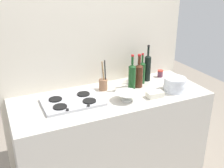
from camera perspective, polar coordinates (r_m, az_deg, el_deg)
name	(u,v)px	position (r m, az deg, el deg)	size (l,w,h in m)	color
counter_block	(112,138)	(2.70, 0.00, -11.23)	(1.80, 0.70, 0.90)	beige
backsplash_panel	(96,51)	(2.69, -3.44, 7.02)	(1.90, 0.06, 2.46)	beige
stovetop_hob	(72,102)	(2.37, -8.34, -3.69)	(0.51, 0.34, 0.04)	#B2B2B7
plate_stack	(175,84)	(2.63, 13.10, -0.07)	(0.21, 0.21, 0.13)	white
wine_bottle_leftmost	(142,72)	(2.74, 6.33, 2.54)	(0.06, 0.06, 0.31)	#19471E
wine_bottle_mid_left	(132,77)	(2.55, 4.23, 1.53)	(0.07, 0.07, 0.35)	#19471E
wine_bottle_mid_right	(139,75)	(2.64, 5.66, 2.00)	(0.08, 0.08, 0.33)	#472314
wine_bottle_rightmost	(148,67)	(2.80, 7.50, 3.53)	(0.07, 0.07, 0.38)	black
mixing_bowl	(127,96)	(2.38, 3.13, -2.54)	(0.21, 0.21, 0.08)	white
butter_dish	(155,94)	(2.48, 9.04, -2.19)	(0.15, 0.09, 0.05)	silver
utensil_crock	(103,83)	(2.58, -1.86, 0.16)	(0.08, 0.08, 0.30)	#996B4C
condiment_jar_front	(160,73)	(2.96, 10.13, 2.21)	(0.06, 0.06, 0.07)	#66384C
condiment_jar_rear	(178,80)	(2.80, 13.71, 0.84)	(0.06, 0.06, 0.09)	#66384C
condiment_jar_spare	(135,76)	(2.82, 4.81, 1.63)	(0.06, 0.06, 0.09)	gold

